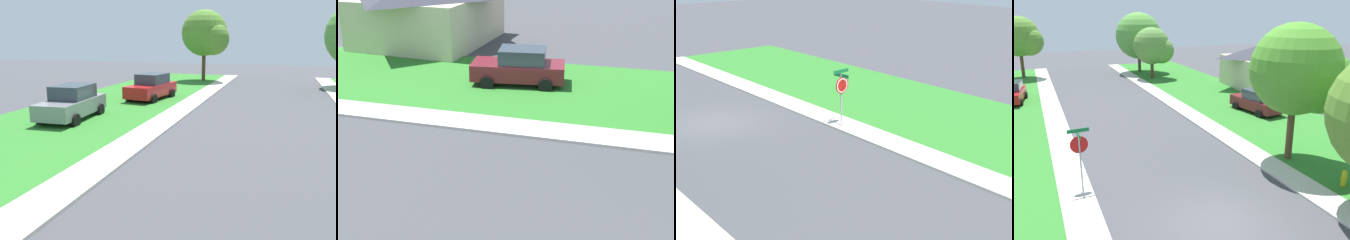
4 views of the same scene
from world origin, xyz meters
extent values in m
plane|color=#424247|center=(0.00, 0.00, 0.00)|extent=(120.00, 120.00, 0.00)
cube|color=beige|center=(-4.70, 12.00, 0.05)|extent=(1.40, 56.00, 0.10)
cylinder|color=#9E9EA3|center=(-4.36, 4.54, 1.30)|extent=(0.07, 0.07, 2.60)
cylinder|color=red|center=(-4.37, 4.59, 2.05)|extent=(0.76, 0.09, 0.76)
cylinder|color=white|center=(-4.37, 4.61, 2.05)|extent=(0.67, 0.06, 0.67)
cylinder|color=red|center=(-4.37, 4.61, 2.05)|extent=(0.55, 0.05, 0.55)
cube|color=#146B38|center=(-4.36, 4.54, 2.69)|extent=(0.92, 0.10, 0.16)
cube|color=#146B38|center=(-4.36, 4.54, 2.50)|extent=(0.10, 0.92, 0.16)
camera|label=1|loc=(0.65, 0.80, 3.94)|focal=36.88mm
camera|label=2|loc=(-9.35, 7.56, 6.68)|focal=46.17mm
camera|label=3|loc=(9.18, 20.64, 7.56)|focal=51.37mm
camera|label=4|loc=(-5.90, -10.43, 7.55)|focal=39.19mm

